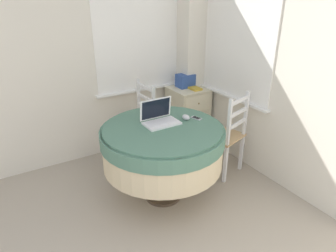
# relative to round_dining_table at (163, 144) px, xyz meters

# --- Properties ---
(corner_room_shell) EXTENTS (4.65, 5.20, 2.55)m
(corner_room_shell) POSITION_rel_round_dining_table_xyz_m (0.24, 0.02, 0.67)
(corner_room_shell) COLOR silver
(corner_room_shell) RESTS_ON ground_plane
(round_dining_table) EXTENTS (1.16, 1.16, 0.78)m
(round_dining_table) POSITION_rel_round_dining_table_xyz_m (0.00, 0.00, 0.00)
(round_dining_table) COLOR #4C3D2D
(round_dining_table) RESTS_ON ground_plane
(laptop) EXTENTS (0.33, 0.23, 0.22)m
(laptop) POSITION_rel_round_dining_table_xyz_m (0.02, 0.10, 0.22)
(laptop) COLOR white
(laptop) RESTS_ON round_dining_table
(computer_mouse) EXTENTS (0.06, 0.10, 0.05)m
(computer_mouse) POSITION_rel_round_dining_table_xyz_m (0.28, 0.03, 0.20)
(computer_mouse) COLOR silver
(computer_mouse) RESTS_ON round_dining_table
(cell_phone) EXTENTS (0.08, 0.12, 0.01)m
(cell_phone) POSITION_rel_round_dining_table_xyz_m (0.38, -0.00, 0.18)
(cell_phone) COLOR #B2B7BC
(cell_phone) RESTS_ON round_dining_table
(dining_chair_near_back_window) EXTENTS (0.43, 0.42, 0.96)m
(dining_chair_near_back_window) POSITION_rel_round_dining_table_xyz_m (0.12, 0.82, -0.15)
(dining_chair_near_back_window) COLOR tan
(dining_chair_near_back_window) RESTS_ON ground_plane
(dining_chair_near_right_window) EXTENTS (0.50, 0.51, 0.96)m
(dining_chair_near_right_window) POSITION_rel_round_dining_table_xyz_m (0.83, 0.05, -0.15)
(dining_chair_near_right_window) COLOR tan
(dining_chair_near_right_window) RESTS_ON ground_plane
(corner_cabinet) EXTENTS (0.47, 0.50, 0.76)m
(corner_cabinet) POSITION_rel_round_dining_table_xyz_m (0.92, 0.92, -0.22)
(corner_cabinet) COLOR beige
(corner_cabinet) RESTS_ON ground_plane
(storage_box) EXTENTS (0.22, 0.17, 0.17)m
(storage_box) POSITION_rel_round_dining_table_xyz_m (0.91, 0.98, 0.24)
(storage_box) COLOR #2D4C93
(storage_box) RESTS_ON corner_cabinet
(book_on_cabinet) EXTENTS (0.12, 0.22, 0.02)m
(book_on_cabinet) POSITION_rel_round_dining_table_xyz_m (0.96, 0.85, 0.17)
(book_on_cabinet) COLOR gold
(book_on_cabinet) RESTS_ON corner_cabinet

